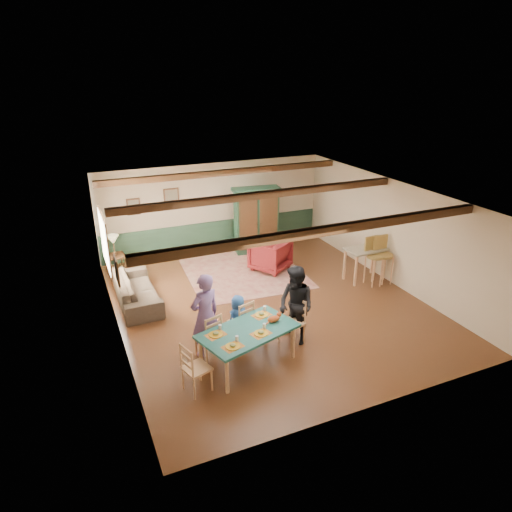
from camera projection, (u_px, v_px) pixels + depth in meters
name	position (u px, v px, depth m)	size (l,w,h in m)	color
floor	(269.00, 303.00, 11.07)	(8.00, 8.00, 0.00)	#472413
wall_back	(214.00, 207.00, 13.94)	(7.00, 0.02, 2.70)	beige
wall_left	(114.00, 278.00, 9.26)	(0.02, 8.00, 2.70)	beige
wall_right	(391.00, 232.00, 11.84)	(0.02, 8.00, 2.70)	beige
ceiling	(270.00, 195.00, 10.04)	(7.00, 8.00, 0.02)	silver
wainscot_back	(215.00, 235.00, 14.27)	(6.95, 0.03, 0.90)	#223F2D
ceiling_beam_front	(325.00, 231.00, 8.12)	(6.95, 0.16, 0.16)	#311C0D
ceiling_beam_mid	(263.00, 195.00, 10.41)	(6.95, 0.16, 0.16)	#311C0D
ceiling_beam_back	(224.00, 173.00, 12.61)	(6.95, 0.16, 0.16)	#311C0D
window_left	(104.00, 241.00, 10.64)	(0.06, 1.60, 1.30)	white
picture_left_wall	(117.00, 271.00, 8.61)	(0.04, 0.42, 0.52)	gray
picture_back_a	(171.00, 198.00, 13.26)	(0.45, 0.04, 0.55)	gray
picture_back_b	(134.00, 207.00, 12.92)	(0.38, 0.04, 0.48)	gray
dining_table	(248.00, 347.00, 8.66)	(1.82, 1.01, 0.76)	#1B5851
dining_chair_far_left	(208.00, 335.00, 8.89)	(0.42, 0.44, 0.96)	tan
dining_chair_far_right	(241.00, 321.00, 9.38)	(0.42, 0.44, 0.96)	tan
dining_chair_end_left	(197.00, 367.00, 7.92)	(0.42, 0.44, 0.96)	tan
dining_chair_end_right	(292.00, 322.00, 9.32)	(0.42, 0.44, 0.96)	tan
person_man	(205.00, 315.00, 8.80)	(0.64, 0.42, 1.74)	#7A5A9A
person_woman	(296.00, 305.00, 9.24)	(0.81, 0.63, 1.67)	black
person_child	(238.00, 318.00, 9.42)	(0.50, 0.32, 1.02)	#255296
cat	(274.00, 318.00, 8.74)	(0.36, 0.14, 0.18)	#BE4D21
place_setting_near_left	(233.00, 344.00, 7.98)	(0.40, 0.30, 0.11)	gold
place_setting_near_center	(261.00, 331.00, 8.38)	(0.40, 0.30, 0.11)	gold
place_setting_far_left	(216.00, 333.00, 8.34)	(0.40, 0.30, 0.11)	gold
place_setting_far_right	(262.00, 313.00, 9.01)	(0.40, 0.30, 0.11)	gold
area_rug	(241.00, 269.00, 12.94)	(3.10, 3.68, 0.01)	#C4AB8E
armoire	(256.00, 220.00, 13.85)	(1.43, 0.57, 2.01)	#143423
armchair	(270.00, 255.00, 12.78)	(0.94, 0.97, 0.88)	#4B0F14
sofa	(137.00, 290.00, 11.01)	(2.24, 0.88, 0.65)	#392E23
end_table	(116.00, 266.00, 12.41)	(0.50, 0.50, 0.62)	#311C0D
table_lamp	(114.00, 245.00, 12.18)	(0.31, 0.31, 0.57)	beige
counter_table	(364.00, 264.00, 12.16)	(1.08, 0.63, 0.90)	#B1A98A
bar_stool_left	(375.00, 262.00, 11.84)	(0.45, 0.50, 1.28)	#A88741
bar_stool_right	(383.00, 261.00, 11.87)	(0.45, 0.50, 1.28)	#A88741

